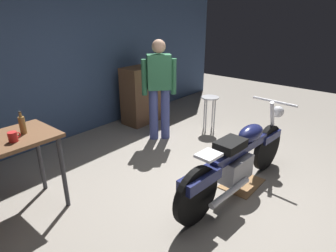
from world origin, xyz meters
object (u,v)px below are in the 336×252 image
at_px(mug_red_diner, 13,137).
at_px(bottle, 22,125).
at_px(wooden_dresser, 143,95).
at_px(motorcycle, 239,158).
at_px(person_standing, 159,86).
at_px(shop_stool, 210,104).

xyz_separation_m(mug_red_diner, bottle, (0.15, 0.12, 0.05)).
relative_size(wooden_dresser, mug_red_diner, 9.21).
distance_m(motorcycle, bottle, 2.41).
distance_m(person_standing, bottle, 2.32).
relative_size(person_standing, wooden_dresser, 1.52).
distance_m(shop_stool, wooden_dresser, 1.34).
bearing_deg(mug_red_diner, bottle, 38.76).
xyz_separation_m(shop_stool, mug_red_diner, (-3.33, 0.13, 0.45)).
xyz_separation_m(motorcycle, person_standing, (0.57, 1.78, 0.48)).
height_order(person_standing, shop_stool, person_standing).
bearing_deg(person_standing, shop_stool, -166.00).
distance_m(shop_stool, mug_red_diner, 3.36).
relative_size(shop_stool, bottle, 2.66).
relative_size(person_standing, mug_red_diner, 13.98).
relative_size(mug_red_diner, bottle, 0.50).
bearing_deg(shop_stool, bottle, 175.36).
xyz_separation_m(person_standing, wooden_dresser, (0.40, 0.80, -0.38)).
xyz_separation_m(motorcycle, bottle, (-1.74, 1.58, 0.55)).
relative_size(motorcycle, person_standing, 1.31).
bearing_deg(wooden_dresser, bottle, -159.76).
distance_m(mug_red_diner, bottle, 0.20).
bearing_deg(mug_red_diner, wooden_dresser, 21.41).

